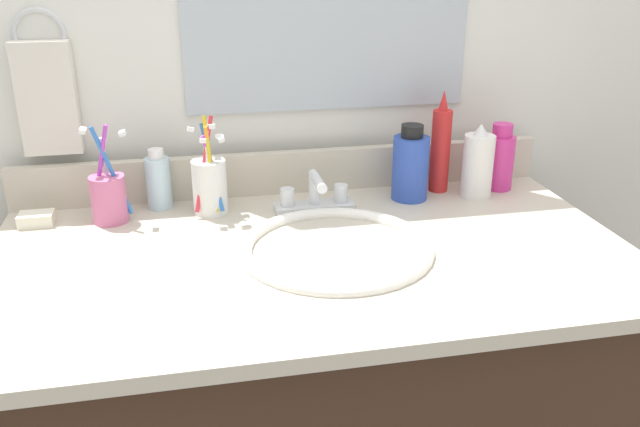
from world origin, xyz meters
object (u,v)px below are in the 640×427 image
(bottle_gel_clear, at_px, (158,181))
(hand_towel, at_px, (47,99))
(bottle_lotion_white, at_px, (478,165))
(cup_white_ceramic, at_px, (210,184))
(bottle_spray_red, at_px, (440,148))
(faucet, at_px, (315,197))
(cup_pink, at_px, (109,196))
(bottle_shampoo_blue, at_px, (410,166))
(bottle_soap_pink, at_px, (500,159))
(soap_bar, at_px, (36,219))

(bottle_gel_clear, bearing_deg, hand_towel, 162.88)
(bottle_lotion_white, distance_m, cup_white_ceramic, 0.56)
(bottle_spray_red, bearing_deg, cup_white_ceramic, -176.13)
(faucet, relative_size, cup_pink, 0.83)
(bottle_shampoo_blue, bearing_deg, bottle_soap_pink, 6.00)
(bottle_gel_clear, relative_size, bottle_spray_red, 0.56)
(bottle_shampoo_blue, xyz_separation_m, bottle_spray_red, (0.08, 0.04, 0.02))
(faucet, xyz_separation_m, bottle_spray_red, (0.29, 0.06, 0.07))
(bottle_shampoo_blue, bearing_deg, cup_pink, -179.64)
(bottle_lotion_white, xyz_separation_m, soap_bar, (-0.89, 0.02, -0.06))
(bottle_soap_pink, xyz_separation_m, cup_pink, (-0.82, -0.03, -0.01))
(bottle_lotion_white, height_order, bottle_spray_red, bottle_spray_red)
(faucet, relative_size, bottle_lotion_white, 1.01)
(cup_white_ceramic, bearing_deg, bottle_gel_clear, 153.57)
(soap_bar, bearing_deg, bottle_soap_pink, 0.98)
(soap_bar, bearing_deg, faucet, -3.44)
(bottle_soap_pink, bearing_deg, bottle_gel_clear, 177.67)
(hand_towel, height_order, bottle_gel_clear, hand_towel)
(hand_towel, bearing_deg, bottle_spray_red, -5.61)
(hand_towel, relative_size, bottle_soap_pink, 1.52)
(bottle_soap_pink, xyz_separation_m, bottle_spray_red, (-0.13, 0.01, 0.03))
(hand_towel, xyz_separation_m, cup_white_ceramic, (0.30, -0.11, -0.16))
(faucet, xyz_separation_m, cup_white_ceramic, (-0.21, 0.03, 0.03))
(bottle_spray_red, bearing_deg, bottle_shampoo_blue, -155.77)
(bottle_soap_pink, bearing_deg, hand_towel, 174.40)
(faucet, distance_m, bottle_gel_clear, 0.32)
(cup_pink, bearing_deg, faucet, -3.24)
(bottle_lotion_white, distance_m, soap_bar, 0.89)
(hand_towel, distance_m, cup_pink, 0.23)
(cup_pink, bearing_deg, bottle_lotion_white, -0.98)
(bottle_soap_pink, height_order, bottle_spray_red, bottle_spray_red)
(bottle_spray_red, distance_m, cup_white_ceramic, 0.49)
(bottle_lotion_white, bearing_deg, faucet, -178.39)
(faucet, xyz_separation_m, bottle_gel_clear, (-0.31, 0.08, 0.03))
(faucet, height_order, bottle_shampoo_blue, bottle_shampoo_blue)
(soap_bar, bearing_deg, hand_towel, 72.78)
(faucet, bearing_deg, hand_towel, 164.57)
(bottle_lotion_white, distance_m, cup_pink, 0.75)
(bottle_lotion_white, xyz_separation_m, cup_pink, (-0.75, 0.01, -0.02))
(cup_pink, bearing_deg, bottle_soap_pink, 1.82)
(faucet, bearing_deg, cup_white_ceramic, 172.17)
(bottle_shampoo_blue, height_order, cup_white_ceramic, cup_white_ceramic)
(faucet, height_order, bottle_gel_clear, bottle_gel_clear)
(bottle_soap_pink, height_order, cup_white_ceramic, cup_white_ceramic)
(cup_pink, bearing_deg, bottle_spray_red, 3.26)
(bottle_soap_pink, distance_m, cup_white_ceramic, 0.62)
(cup_white_ceramic, bearing_deg, bottle_soap_pink, 1.86)
(bottle_shampoo_blue, height_order, cup_pink, cup_pink)
(bottle_gel_clear, relative_size, soap_bar, 1.93)
(faucet, distance_m, bottle_soap_pink, 0.42)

